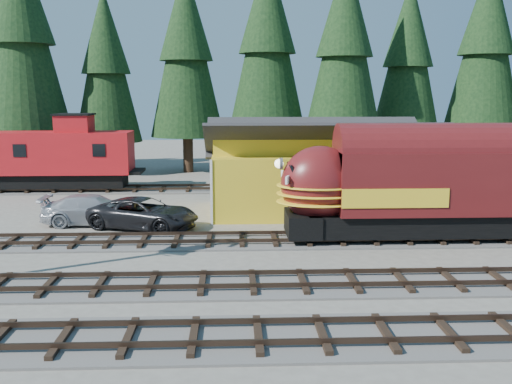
{
  "coord_description": "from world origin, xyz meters",
  "views": [
    {
      "loc": [
        -4.86,
        -21.45,
        6.85
      ],
      "look_at": [
        -3.84,
        4.0,
        2.33
      ],
      "focal_mm": 40.0,
      "sensor_mm": 36.0,
      "label": 1
    }
  ],
  "objects_px": {
    "caboose": "(63,156)",
    "pickup_truck_b": "(94,210)",
    "depot": "(319,161)",
    "locomotive": "(434,189)",
    "pickup_truck_a": "(144,213)"
  },
  "relations": [
    {
      "from": "depot",
      "to": "locomotive",
      "type": "bearing_deg",
      "value": -56.11
    },
    {
      "from": "pickup_truck_a",
      "to": "caboose",
      "type": "bearing_deg",
      "value": 53.37
    },
    {
      "from": "locomotive",
      "to": "pickup_truck_b",
      "type": "xyz_separation_m",
      "value": [
        -16.49,
        3.82,
        -1.64
      ]
    },
    {
      "from": "depot",
      "to": "pickup_truck_b",
      "type": "relative_size",
      "value": 2.42
    },
    {
      "from": "locomotive",
      "to": "pickup_truck_a",
      "type": "bearing_deg",
      "value": 168.36
    },
    {
      "from": "caboose",
      "to": "pickup_truck_b",
      "type": "relative_size",
      "value": 1.78
    },
    {
      "from": "depot",
      "to": "locomotive",
      "type": "relative_size",
      "value": 0.85
    },
    {
      "from": "depot",
      "to": "pickup_truck_b",
      "type": "distance_m",
      "value": 12.61
    },
    {
      "from": "locomotive",
      "to": "caboose",
      "type": "xyz_separation_m",
      "value": [
        -20.92,
        14.0,
        0.04
      ]
    },
    {
      "from": "depot",
      "to": "caboose",
      "type": "height_order",
      "value": "depot"
    },
    {
      "from": "pickup_truck_a",
      "to": "locomotive",
      "type": "bearing_deg",
      "value": -80.95
    },
    {
      "from": "caboose",
      "to": "pickup_truck_a",
      "type": "height_order",
      "value": "caboose"
    },
    {
      "from": "locomotive",
      "to": "pickup_truck_a",
      "type": "distance_m",
      "value": 14.14
    },
    {
      "from": "caboose",
      "to": "pickup_truck_b",
      "type": "bearing_deg",
      "value": -66.47
    },
    {
      "from": "locomotive",
      "to": "caboose",
      "type": "bearing_deg",
      "value": 146.21
    }
  ]
}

